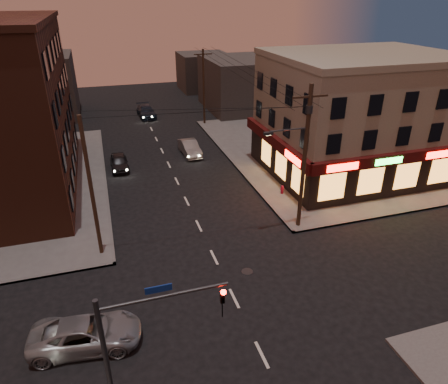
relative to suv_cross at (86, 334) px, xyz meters
name	(u,v)px	position (x,y,z in m)	size (l,w,h in m)	color
ground	(234,298)	(7.69, 0.97, -0.71)	(120.00, 120.00, 0.00)	black
sidewalk_ne	(336,148)	(25.69, 19.97, -0.64)	(24.00, 28.00, 0.15)	#514F4C
pizza_building	(357,115)	(23.62, 14.40, 4.63)	(15.85, 12.85, 10.50)	gray
bg_building_ne_a	(242,84)	(21.69, 38.97, 2.79)	(10.00, 12.00, 7.00)	#3F3D3A
bg_building_nw	(39,87)	(-5.31, 42.97, 3.29)	(9.00, 10.00, 8.00)	#3F3D3A
bg_building_ne_b	(204,72)	(19.69, 52.97, 2.29)	(8.00, 8.00, 6.00)	#3F3D3A
utility_pole_main	(304,151)	(14.38, 6.77, 5.05)	(4.20, 0.44, 10.00)	#382619
utility_pole_far	(204,87)	(14.49, 32.97, 3.94)	(0.26, 0.26, 9.00)	#382619
utility_pole_west	(91,189)	(0.89, 7.47, 3.94)	(0.24, 0.24, 9.00)	#382619
traffic_signal	(135,344)	(2.12, -4.63, 3.44)	(4.49, 0.32, 6.47)	#333538
suv_cross	(86,334)	(0.00, 0.00, 0.00)	(2.37, 5.13, 1.43)	gray
sedan_near	(119,162)	(3.05, 21.33, -0.03)	(1.61, 4.01, 1.36)	black
sedan_mid	(190,148)	(10.29, 23.04, 0.02)	(1.55, 4.44, 1.46)	gray
sedan_far	(146,112)	(7.85, 38.55, 0.02)	(2.06, 5.08, 1.47)	black
fire_hydrant	(282,189)	(15.49, 11.69, -0.16)	(0.32, 0.32, 0.73)	maroon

